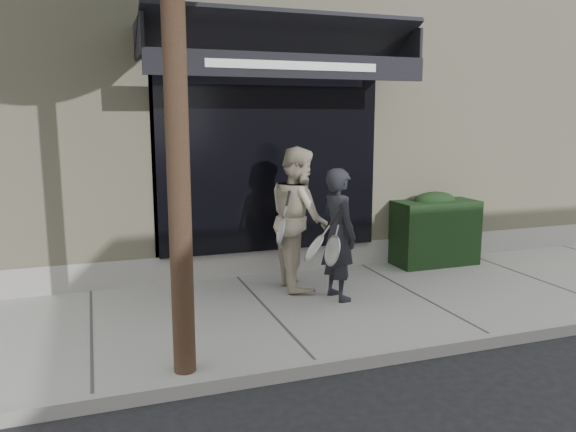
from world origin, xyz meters
name	(u,v)px	position (x,y,z in m)	size (l,w,h in m)	color
ground	(414,302)	(0.00, 0.00, 0.00)	(80.00, 80.00, 0.00)	black
sidewalk	(414,297)	(0.00, 0.00, 0.06)	(20.00, 3.00, 0.12)	gray
curb	(493,340)	(0.00, -1.55, 0.07)	(20.00, 0.10, 0.14)	gray
building_facade	(288,100)	(-0.01, 4.96, 2.74)	(14.30, 8.04, 5.64)	#B5AE8A
hedge	(433,230)	(1.10, 1.25, 0.66)	(1.30, 0.70, 1.14)	black
pedestrian_front	(338,234)	(-1.03, 0.14, 0.95)	(0.81, 0.80, 1.66)	black
pedestrian_back	(299,218)	(-1.33, 0.77, 1.07)	(0.82, 0.97, 1.90)	#BCB096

